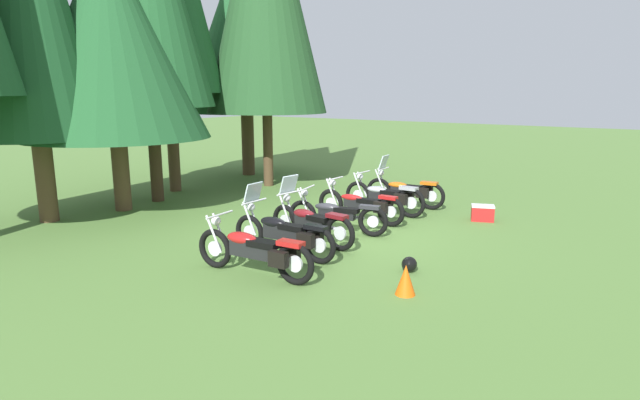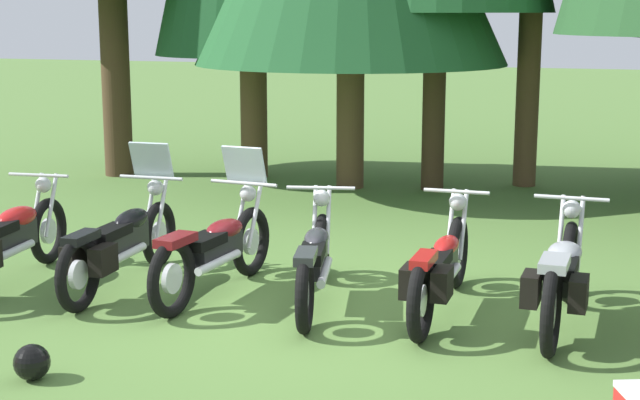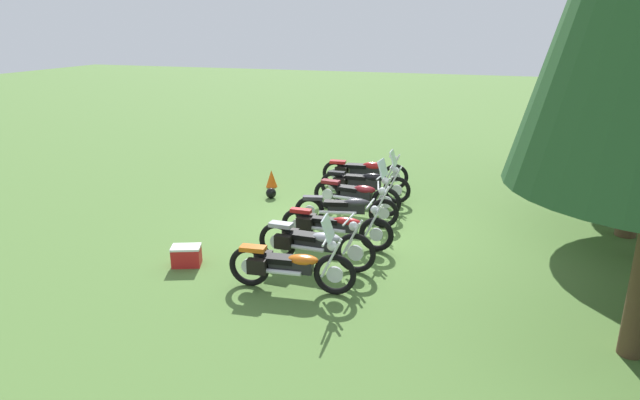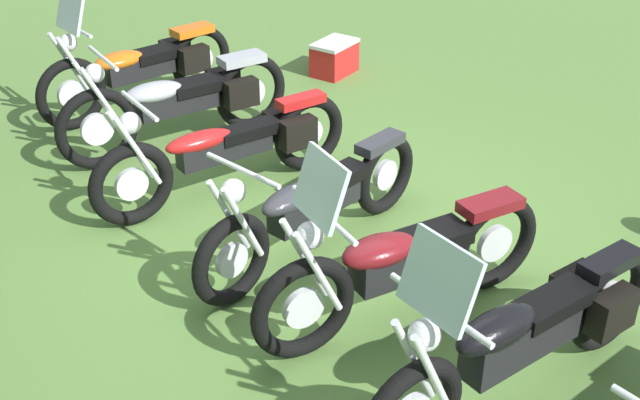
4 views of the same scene
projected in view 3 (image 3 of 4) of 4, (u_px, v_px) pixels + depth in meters
name	position (u px, v px, depth m)	size (l,w,h in m)	color
ground_plane	(342.00, 227.00, 12.36)	(80.00, 80.00, 0.00)	#547A38
motorcycle_0	(363.00, 171.00, 15.18)	(0.73, 2.40, 1.01)	black
motorcycle_1	(364.00, 183.00, 14.07)	(0.71, 2.37, 1.36)	black
motorcycle_2	(358.00, 194.00, 13.16)	(0.74, 2.23, 1.37)	black
motorcycle_3	(347.00, 209.00, 12.27)	(0.81, 2.31, 0.99)	black
motorcycle_4	(334.00, 226.00, 11.20)	(0.63, 2.39, 1.01)	black
motorcycle_5	(313.00, 243.00, 10.25)	(0.67, 2.32, 1.03)	black
motorcycle_6	(290.00, 265.00, 9.31)	(0.71, 2.23, 1.38)	black
picnic_cooler	(186.00, 256.00, 10.35)	(0.53, 0.63, 0.39)	red
traffic_cone	(272.00, 178.00, 15.31)	(0.32, 0.32, 0.48)	#EA590F
dropped_helmet	(271.00, 193.00, 14.35)	(0.27, 0.27, 0.27)	black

